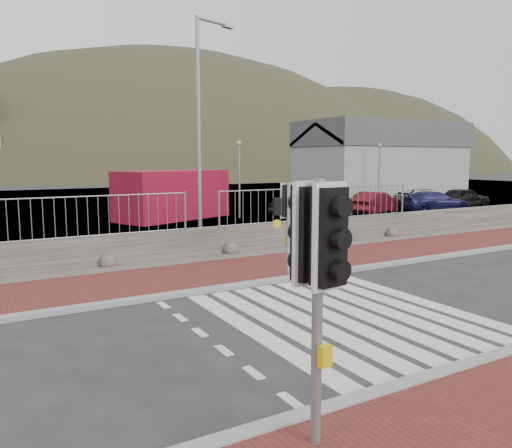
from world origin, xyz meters
TOP-DOWN VIEW (x-y plane):
  - ground at (0.00, 0.00)m, footprint 220.00×220.00m
  - sidewalk_far at (0.00, 4.50)m, footprint 40.00×3.00m
  - kerb_near at (0.00, -3.00)m, footprint 40.00×0.25m
  - kerb_far at (0.00, 3.00)m, footprint 40.00×0.25m
  - zebra_crossing at (-0.00, 0.00)m, footprint 4.62×5.60m
  - gravel_strip at (0.00, 6.50)m, footprint 40.00×1.50m
  - stone_wall at (0.00, 7.30)m, footprint 40.00×0.60m
  - railing at (0.00, 7.15)m, footprint 18.07×0.07m
  - quay at (0.00, 27.90)m, footprint 120.00×40.00m
  - water at (0.00, 62.90)m, footprint 220.00×50.00m
  - harbor_building at (20.00, 19.90)m, footprint 12.20×6.20m
  - hills_backdrop at (6.74, 87.90)m, footprint 254.00×90.00m
  - traffic_signal_near at (-3.38, -3.55)m, footprint 0.45×0.31m
  - traffic_signal_far at (0.80, 3.38)m, footprint 0.63×0.32m
  - streetlight at (0.45, 8.14)m, footprint 1.63×0.61m
  - shipping_container at (2.77, 17.33)m, footprint 6.62×4.70m
  - car_a at (9.35, 15.26)m, footprint 3.78×2.16m
  - car_b at (13.71, 13.76)m, footprint 4.12×2.54m
  - car_c at (17.53, 12.72)m, footprint 4.55×2.77m
  - car_d at (19.63, 15.11)m, footprint 4.63×2.82m
  - car_e at (21.62, 13.89)m, footprint 3.80×1.64m

SIDE VIEW (x-z plane):
  - hills_backdrop at x=6.74m, z-range -73.05..26.95m
  - ground at x=0.00m, z-range 0.00..0.00m
  - quay at x=0.00m, z-range -0.25..0.25m
  - water at x=0.00m, z-range -0.03..0.03m
  - zebra_crossing at x=0.00m, z-range 0.00..0.01m
  - gravel_strip at x=0.00m, z-range 0.00..0.06m
  - sidewalk_far at x=0.00m, z-range 0.00..0.08m
  - kerb_near at x=0.00m, z-range -0.01..0.11m
  - kerb_far at x=0.00m, z-range -0.01..0.11m
  - stone_wall at x=0.00m, z-range 0.00..0.90m
  - car_d at x=19.63m, z-range 0.00..1.20m
  - car_a at x=9.35m, z-range 0.00..1.21m
  - car_c at x=17.53m, z-range 0.00..1.23m
  - car_e at x=21.62m, z-range 0.00..1.27m
  - car_b at x=13.71m, z-range 0.00..1.28m
  - shipping_container at x=2.77m, z-range 0.00..2.55m
  - railing at x=0.00m, z-range 1.21..2.43m
  - traffic_signal_far at x=0.80m, z-range 0.57..3.13m
  - traffic_signal_near at x=-3.38m, z-range 0.66..3.63m
  - harbor_building at x=20.00m, z-range 0.03..5.83m
  - streetlight at x=0.45m, z-range 0.49..8.34m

